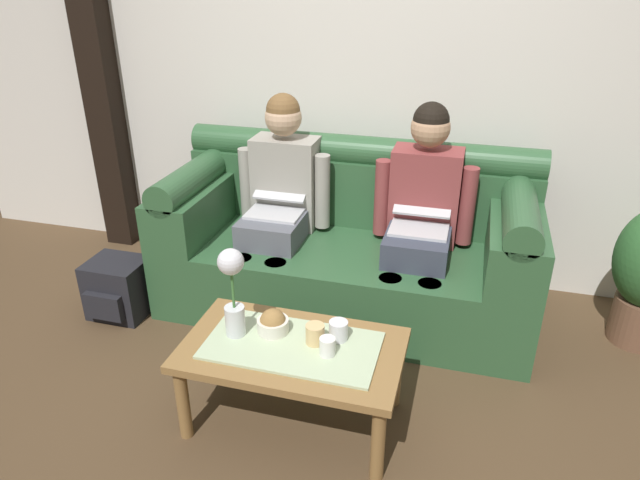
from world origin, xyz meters
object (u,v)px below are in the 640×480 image
at_px(cup_far_center, 338,330).
at_px(backpack_left, 118,289).
at_px(flower_vase, 233,288).
at_px(cup_near_left, 327,346).
at_px(person_right, 422,209).
at_px(coffee_table, 292,356).
at_px(person_left, 280,194).
at_px(snack_bowl, 273,323).
at_px(couch, 348,246).
at_px(cup_near_right, 315,334).

bearing_deg(cup_far_center, backpack_left, 162.06).
xyz_separation_m(flower_vase, cup_near_left, (0.42, -0.03, -0.19)).
xyz_separation_m(person_right, backpack_left, (-1.66, -0.49, -0.49)).
distance_m(person_right, flower_vase, 1.24).
bearing_deg(coffee_table, cup_far_center, 26.70).
bearing_deg(coffee_table, person_right, 68.51).
height_order(person_left, coffee_table, person_left).
distance_m(snack_bowl, cup_near_left, 0.29).
xyz_separation_m(coffee_table, cup_near_left, (0.16, -0.03, 0.10)).
bearing_deg(couch, cup_far_center, -79.39).
distance_m(person_right, coffee_table, 1.17).
relative_size(coffee_table, cup_near_left, 11.94).
bearing_deg(snack_bowl, couch, 83.61).
height_order(person_right, flower_vase, person_right).
height_order(coffee_table, cup_far_center, cup_far_center).
bearing_deg(coffee_table, snack_bowl, 148.09).
bearing_deg(couch, cup_near_left, -81.41).
distance_m(coffee_table, flower_vase, 0.39).
xyz_separation_m(cup_near_left, cup_near_right, (-0.07, 0.06, 0.00)).
bearing_deg(person_left, coffee_table, -68.51).
distance_m(cup_near_left, cup_near_right, 0.10).
xyz_separation_m(flower_vase, backpack_left, (-0.99, 0.55, -0.48)).
bearing_deg(person_left, cup_near_left, -61.83).
relative_size(person_left, snack_bowl, 8.75).
bearing_deg(cup_near_left, backpack_left, 157.70).
xyz_separation_m(snack_bowl, cup_near_right, (0.20, -0.03, 0.00)).
xyz_separation_m(coffee_table, cup_far_center, (0.18, 0.09, 0.10)).
relative_size(couch, snack_bowl, 15.03).
relative_size(person_right, snack_bowl, 8.75).
distance_m(coffee_table, cup_far_center, 0.23).
distance_m(snack_bowl, cup_far_center, 0.29).
relative_size(person_right, coffee_table, 1.30).
height_order(person_right, cup_near_right, person_right).
bearing_deg(person_right, flower_vase, -122.87).
height_order(person_right, snack_bowl, person_right).
relative_size(snack_bowl, cup_near_right, 1.60).
height_order(person_left, person_right, same).
bearing_deg(couch, person_left, -179.61).
relative_size(person_left, cup_near_right, 14.04).
height_order(coffee_table, cup_near_left, cup_near_left).
bearing_deg(flower_vase, coffee_table, -1.66).
distance_m(couch, snack_bowl, 0.99).
xyz_separation_m(person_left, backpack_left, (-0.84, -0.49, -0.49)).
bearing_deg(cup_far_center, couch, 100.61).
height_order(person_left, flower_vase, person_left).
distance_m(person_left, flower_vase, 1.05).
xyz_separation_m(person_right, flower_vase, (-0.67, -1.04, -0.01)).
xyz_separation_m(cup_near_right, cup_far_center, (0.09, 0.05, -0.00)).
height_order(person_left, cup_far_center, person_left).
xyz_separation_m(person_left, cup_far_center, (0.59, -0.96, -0.20)).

